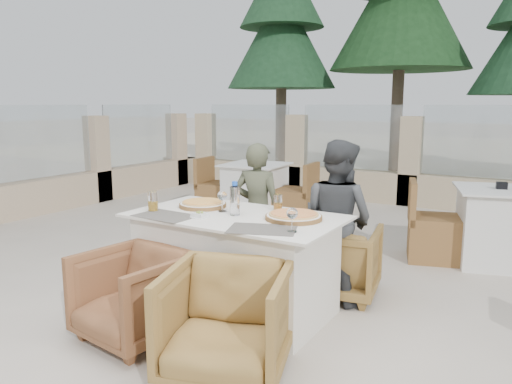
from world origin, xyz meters
The scene contains 25 objects.
ground centered at (0.00, 0.00, 0.00)m, with size 80.00×80.00×0.00m, color #C0B4A4.
sand_patch centered at (0.00, 14.00, 0.01)m, with size 30.00×16.00×0.01m, color beige.
perimeter_wall_far centered at (0.00, 4.80, 0.80)m, with size 10.00×0.34×1.60m, color #C9B38D, non-canonical shape.
perimeter_wall_left centered at (-4.50, 1.50, 0.80)m, with size 0.34×7.00×1.60m, color tan, non-canonical shape.
pine_far_left centered at (-3.50, 7.00, 2.75)m, with size 2.42×2.42×5.50m, color #1E4626.
pine_mid_left centered at (-1.00, 7.50, 3.25)m, with size 2.86×2.86×6.50m, color #1D451F.
dining_table centered at (-0.08, -0.07, 0.39)m, with size 1.60×0.90×0.77m, color silver, non-canonical shape.
placemat_near_left centered at (-0.51, -0.38, 0.77)m, with size 0.45×0.30×0.00m, color #5E5851.
placemat_near_right centered at (0.31, -0.35, 0.77)m, with size 0.45×0.30×0.00m, color #5A554D.
pizza_left centered at (-0.48, 0.03, 0.79)m, with size 0.38×0.38×0.05m, color orange.
pizza_right centered at (0.36, 0.02, 0.80)m, with size 0.41×0.41×0.05m, color #D34A1C.
water_bottle centered at (-0.09, -0.08, 0.90)m, with size 0.08×0.08×0.26m, color #BFE6FC.
wine_glass_centre centered at (-0.24, -0.03, 0.86)m, with size 0.08×0.08×0.18m, color white, non-canonical shape.
wine_glass_corner centered at (0.51, -0.31, 0.86)m, with size 0.08×0.08×0.18m, color white, non-canonical shape.
beer_glass_left centered at (-0.71, -0.29, 0.85)m, with size 0.08×0.08×0.15m, color gold.
beer_glass_right centered at (0.12, 0.21, 0.84)m, with size 0.07×0.07×0.13m, color orange.
olive_dish centered at (-0.27, -0.27, 0.79)m, with size 0.11×0.11×0.04m, color silver, non-canonical shape.
armchair_far_left centered at (-0.44, 0.75, 0.30)m, with size 0.65×0.67×0.61m, color olive.
armchair_far_right centered at (0.47, 0.66, 0.30)m, with size 0.64×0.66×0.60m, color olive.
armchair_near_left centered at (-0.43, -0.82, 0.31)m, with size 0.66×0.68×0.62m, color brown.
armchair_near_right centered at (0.37, -0.87, 0.33)m, with size 0.71×0.73×0.66m, color olive.
diner_left centered at (-0.34, 0.68, 0.63)m, with size 0.46×0.30×1.26m, color #4A4D38.
diner_right centered at (0.47, 0.59, 0.66)m, with size 0.64×0.50×1.32m, color #3C3E41.
bg_table_a centered at (-1.62, 2.75, 0.39)m, with size 1.64×0.82×0.77m, color white, non-canonical shape.
bg_table_b centered at (1.52, 2.24, 0.39)m, with size 1.64×0.82×0.77m, color silver, non-canonical shape.
Camera 1 is at (1.95, -3.14, 1.60)m, focal length 35.00 mm.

